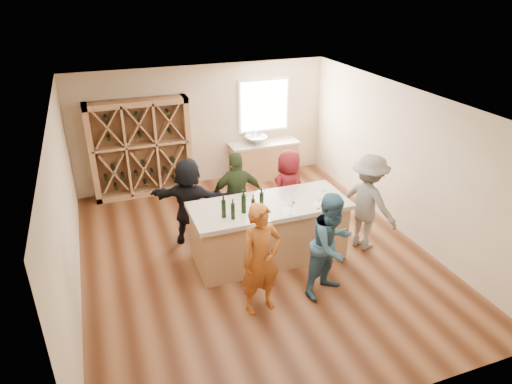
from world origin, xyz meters
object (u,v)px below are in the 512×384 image
object	(u,v)px
person_near_right	(332,245)
person_far_right	(288,190)
wine_bottle_a	(224,209)
person_far_left	(189,202)
tasting_counter_base	(269,233)
person_near_left	(261,259)
sink	(256,139)
person_far_mid	(237,196)
wine_bottle_e	(262,200)
wine_bottle_b	(233,211)
wine_bottle_c	(244,204)
wine_rack	(141,149)
wine_bottle_d	(253,206)
person_server	(368,202)

from	to	relation	value
person_near_right	person_far_right	world-z (taller)	person_near_right
wine_bottle_a	person_far_left	xyz separation A→B (m)	(-0.31, 1.19, -0.39)
tasting_counter_base	person_far_left	distance (m)	1.59
wine_bottle_a	person_far_left	bearing A→B (deg)	104.70
person_near_left	person_far_right	xyz separation A→B (m)	(1.40, 2.18, -0.08)
sink	person_far_mid	xyz separation A→B (m)	(-1.28, -2.48, -0.15)
wine_bottle_e	person_far_mid	bearing A→B (deg)	95.76
sink	person_far_mid	bearing A→B (deg)	-117.29
wine_bottle_b	person_far_left	world-z (taller)	person_far_left
wine_bottle_e	person_far_left	distance (m)	1.54
wine_bottle_c	person_far_left	world-z (taller)	person_far_left
wine_rack	wine_bottle_c	world-z (taller)	wine_rack
wine_rack	person_near_left	bearing A→B (deg)	-76.95
tasting_counter_base	wine_bottle_c	world-z (taller)	wine_bottle_c
wine_rack	person_far_left	world-z (taller)	wine_rack
sink	wine_bottle_d	xyz separation A→B (m)	(-1.37, -3.61, 0.20)
wine_rack	person_far_left	distance (m)	2.50
person_far_right	wine_bottle_d	bearing A→B (deg)	23.48
wine_bottle_b	wine_bottle_d	distance (m)	0.36
wine_bottle_d	tasting_counter_base	bearing A→B (deg)	31.31
wine_rack	person_far_right	bearing A→B (deg)	-45.25
sink	wine_bottle_d	bearing A→B (deg)	-110.84
tasting_counter_base	wine_bottle_d	size ratio (longest dim) A/B	9.82
tasting_counter_base	wine_bottle_e	bearing A→B (deg)	-151.16
person_server	person_far_right	world-z (taller)	person_server
person_server	person_far_left	distance (m)	3.23
wine_bottle_c	wine_bottle_d	bearing A→B (deg)	-35.63
sink	tasting_counter_base	xyz separation A→B (m)	(-0.99, -3.38, -0.51)
wine_bottle_a	person_far_mid	size ratio (longest dim) A/B	0.17
person_far_left	person_far_mid	bearing A→B (deg)	-160.16
sink	person_near_right	size ratio (longest dim) A/B	0.31
sink	person_near_right	world-z (taller)	person_near_right
wine_bottle_c	person_near_right	bearing A→B (deg)	-45.75
tasting_counter_base	person_near_left	distance (m)	1.44
wine_bottle_b	wine_bottle_e	distance (m)	0.59
wine_bottle_e	person_far_left	world-z (taller)	person_far_left
wine_bottle_b	wine_bottle_d	size ratio (longest dim) A/B	1.02
tasting_counter_base	wine_bottle_b	size ratio (longest dim) A/B	9.59
wine_rack	wine_bottle_d	world-z (taller)	wine_rack
tasting_counter_base	wine_bottle_b	distance (m)	1.07
person_far_right	person_server	bearing A→B (deg)	108.78
wine_bottle_b	wine_bottle_e	xyz separation A→B (m)	(0.56, 0.18, 0.01)
wine_bottle_a	wine_bottle_c	distance (m)	0.35
tasting_counter_base	wine_rack	bearing A→B (deg)	116.40
sink	wine_bottle_d	distance (m)	3.87
wine_bottle_e	wine_bottle_c	bearing A→B (deg)	-173.59
person_near_left	person_far_mid	size ratio (longest dim) A/B	1.02
wine_rack	wine_bottle_b	distance (m)	3.86
person_far_mid	person_near_right	bearing A→B (deg)	117.85
sink	person_server	xyz separation A→B (m)	(0.81, -3.63, -0.11)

